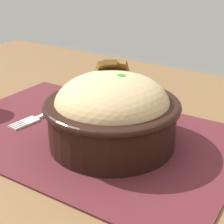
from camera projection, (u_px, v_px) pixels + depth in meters
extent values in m
cube|color=brown|center=(91.00, 157.00, 0.51)|extent=(1.33, 0.89, 0.04)
cylinder|color=brown|center=(29.00, 153.00, 1.27)|extent=(0.04, 0.04, 0.74)
cube|color=#47191E|center=(88.00, 134.00, 0.54)|extent=(0.47, 0.32, 0.00)
cylinder|color=black|center=(112.00, 122.00, 0.50)|extent=(0.18, 0.18, 0.07)
torus|color=black|center=(112.00, 105.00, 0.49)|extent=(0.20, 0.20, 0.01)
ellipsoid|color=tan|center=(112.00, 104.00, 0.48)|extent=(0.23, 0.23, 0.09)
sphere|color=#217627|center=(120.00, 88.00, 0.47)|extent=(0.04, 0.04, 0.04)
cylinder|color=orange|center=(114.00, 99.00, 0.45)|extent=(0.03, 0.01, 0.01)
cube|color=brown|center=(122.00, 72.00, 0.51)|extent=(0.03, 0.04, 0.05)
cube|color=brown|center=(115.00, 72.00, 0.52)|extent=(0.03, 0.04, 0.04)
cube|color=brown|center=(108.00, 70.00, 0.51)|extent=(0.05, 0.05, 0.04)
cube|color=brown|center=(102.00, 72.00, 0.51)|extent=(0.05, 0.04, 0.04)
cube|color=silver|center=(56.00, 110.00, 0.62)|extent=(0.01, 0.06, 0.00)
cube|color=silver|center=(39.00, 117.00, 0.59)|extent=(0.01, 0.01, 0.00)
cube|color=silver|center=(30.00, 121.00, 0.58)|extent=(0.02, 0.03, 0.00)
cube|color=silver|center=(15.00, 124.00, 0.56)|extent=(0.00, 0.02, 0.00)
cube|color=silver|center=(17.00, 125.00, 0.56)|extent=(0.00, 0.02, 0.00)
cube|color=silver|center=(19.00, 126.00, 0.56)|extent=(0.00, 0.02, 0.00)
cube|color=silver|center=(21.00, 127.00, 0.55)|extent=(0.00, 0.02, 0.00)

